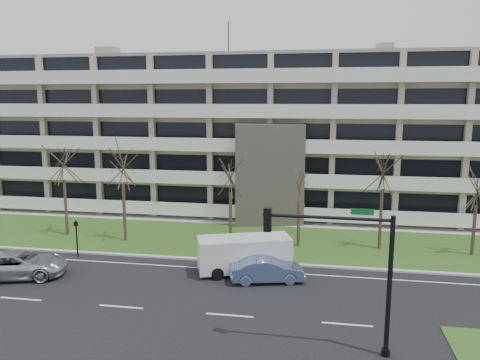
% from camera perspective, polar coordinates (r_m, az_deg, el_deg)
% --- Properties ---
extents(ground, '(160.00, 160.00, 0.00)m').
position_cam_1_polar(ground, '(25.36, -1.29, -16.16)').
color(ground, black).
rests_on(ground, ground).
extents(grass_verge, '(90.00, 10.00, 0.06)m').
position_cam_1_polar(grass_verge, '(37.33, 2.54, -7.45)').
color(grass_verge, '#2B521B').
rests_on(grass_verge, ground).
extents(curb, '(90.00, 0.35, 0.12)m').
position_cam_1_polar(curb, '(32.62, 1.43, -9.98)').
color(curb, '#B2B2AD').
rests_on(curb, ground).
extents(sidewalk, '(90.00, 2.00, 0.08)m').
position_cam_1_polar(sidewalk, '(42.57, 3.47, -5.26)').
color(sidewalk, '#B2B2AD').
rests_on(sidewalk, ground).
extents(lane_edge_line, '(90.00, 0.12, 0.01)m').
position_cam_1_polar(lane_edge_line, '(31.24, 1.02, -11.00)').
color(lane_edge_line, white).
rests_on(lane_edge_line, ground).
extents(apartment_building, '(60.50, 15.10, 18.75)m').
position_cam_1_polar(apartment_building, '(48.02, 4.45, 5.62)').
color(apartment_building, tan).
rests_on(apartment_building, ground).
extents(silver_pickup, '(6.46, 4.35, 1.64)m').
position_cam_1_polar(silver_pickup, '(33.06, -25.44, -9.29)').
color(silver_pickup, '#B7B9BF').
rests_on(silver_pickup, ground).
extents(blue_sedan, '(4.81, 2.65, 1.50)m').
position_cam_1_polar(blue_sedan, '(29.34, 3.32, -10.87)').
color(blue_sedan, '#6A7FB7').
rests_on(blue_sedan, ground).
extents(white_van, '(6.35, 4.05, 2.31)m').
position_cam_1_polar(white_van, '(30.64, 0.65, -8.68)').
color(white_van, silver).
rests_on(white_van, ground).
extents(traffic_signal, '(5.67, 0.45, 6.57)m').
position_cam_1_polar(traffic_signal, '(20.95, 12.79, -9.56)').
color(traffic_signal, black).
rests_on(traffic_signal, ground).
extents(pedestrian_signal, '(0.30, 0.27, 2.67)m').
position_cam_1_polar(pedestrian_signal, '(35.38, -19.31, -6.17)').
color(pedestrian_signal, black).
rests_on(pedestrian_signal, ground).
extents(tree_1, '(4.17, 4.17, 8.33)m').
position_cam_1_polar(tree_1, '(40.29, -20.81, 2.59)').
color(tree_1, '#382B21').
rests_on(tree_1, ground).
extents(tree_2, '(4.15, 4.15, 8.30)m').
position_cam_1_polar(tree_2, '(37.24, -14.19, 2.35)').
color(tree_2, '#382B21').
rests_on(tree_2, ground).
extents(tree_3, '(3.64, 3.64, 7.27)m').
position_cam_1_polar(tree_3, '(35.38, -1.18, 0.95)').
color(tree_3, '#382B21').
rests_on(tree_3, ground).
extents(tree_4, '(3.21, 3.21, 6.43)m').
position_cam_1_polar(tree_4, '(35.14, 7.26, -0.28)').
color(tree_4, '#382B21').
rests_on(tree_4, ground).
extents(tree_5, '(4.10, 4.10, 8.19)m').
position_cam_1_polar(tree_5, '(35.62, 17.09, 1.75)').
color(tree_5, '#382B21').
rests_on(tree_5, ground).
extents(tree_6, '(3.30, 3.30, 6.60)m').
position_cam_1_polar(tree_6, '(36.81, 26.99, -0.62)').
color(tree_6, '#382B21').
rests_on(tree_6, ground).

